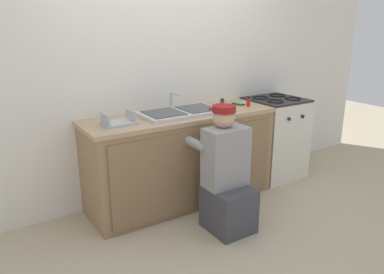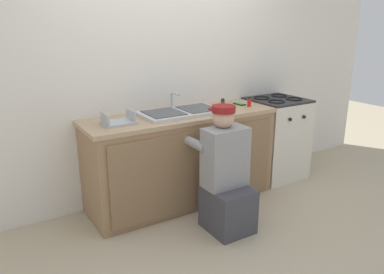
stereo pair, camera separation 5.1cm
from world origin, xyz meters
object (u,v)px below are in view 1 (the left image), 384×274
(dish_rack_tray, at_px, (118,121))
(spice_bottle_pepper, at_px, (222,104))
(plumber_person, at_px, (227,180))
(stove_range, at_px, (274,137))
(spice_bottle_red, at_px, (248,102))
(sink_double_basin, at_px, (181,112))
(cell_phone, at_px, (239,104))

(dish_rack_tray, bearing_deg, spice_bottle_pepper, 0.06)
(plumber_person, distance_m, dish_rack_tray, 1.07)
(stove_range, distance_m, spice_bottle_red, 0.71)
(sink_double_basin, bearing_deg, plumber_person, -85.53)
(stove_range, bearing_deg, spice_bottle_red, -169.84)
(plumber_person, relative_size, spice_bottle_red, 10.52)
(plumber_person, distance_m, spice_bottle_red, 1.06)
(stove_range, distance_m, dish_rack_tray, 1.99)
(sink_double_basin, bearing_deg, cell_phone, 3.28)
(stove_range, relative_size, plumber_person, 0.86)
(cell_phone, relative_size, spice_bottle_red, 1.33)
(stove_range, distance_m, cell_phone, 0.69)
(plumber_person, bearing_deg, cell_phone, 45.70)
(plumber_person, bearing_deg, spice_bottle_pepper, 56.80)
(plumber_person, bearing_deg, sink_double_basin, 94.47)
(stove_range, distance_m, spice_bottle_pepper, 0.94)
(spice_bottle_pepper, distance_m, dish_rack_tray, 1.13)
(stove_range, xyz_separation_m, dish_rack_tray, (-1.93, -0.03, 0.47))
(sink_double_basin, distance_m, spice_bottle_red, 0.78)
(plumber_person, bearing_deg, stove_range, 28.92)
(spice_bottle_red, bearing_deg, cell_phone, 98.21)
(sink_double_basin, distance_m, spice_bottle_pepper, 0.48)
(stove_range, bearing_deg, cell_phone, 174.99)
(sink_double_basin, relative_size, spice_bottle_pepper, 7.62)
(spice_bottle_pepper, xyz_separation_m, spice_bottle_red, (0.30, -0.06, 0.00))
(sink_double_basin, distance_m, stove_range, 1.36)
(cell_phone, xyz_separation_m, spice_bottle_red, (0.02, -0.13, 0.04))
(plumber_person, bearing_deg, spice_bottle_red, 39.02)
(stove_range, height_order, dish_rack_tray, dish_rack_tray)
(stove_range, xyz_separation_m, spice_bottle_pepper, (-0.80, -0.03, 0.50))
(spice_bottle_pepper, height_order, dish_rack_tray, dish_rack_tray)
(spice_bottle_pepper, bearing_deg, cell_phone, 15.44)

